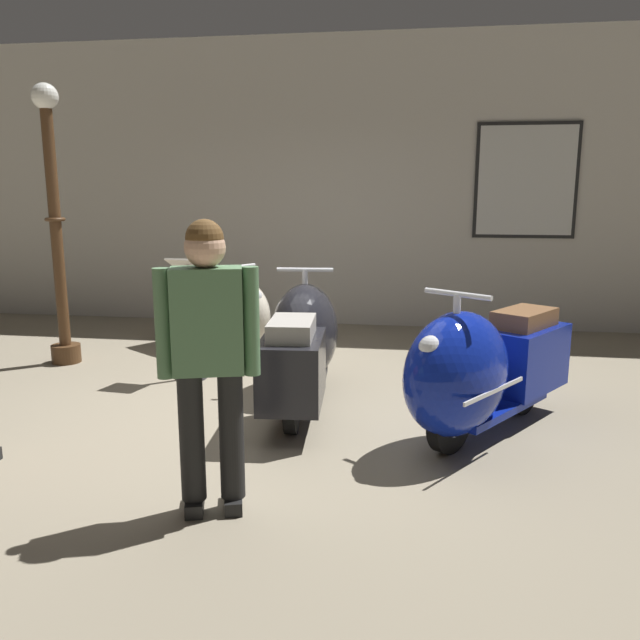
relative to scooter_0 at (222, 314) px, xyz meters
The scene contains 8 objects.
ground_plane 1.90m from the scooter_0, 65.80° to the right, with size 60.00×60.00×0.00m, color gray.
showroom_back_wall 2.44m from the scooter_0, 62.26° to the left, with size 18.00×0.63×3.51m.
scooter_0 is the anchor object (origin of this frame).
scooter_1 1.71m from the scooter_0, 50.87° to the right, with size 0.62×1.76×1.05m.
scooter_2 3.07m from the scooter_0, 38.40° to the right, with size 1.40×1.71×1.07m.
lamppost 1.77m from the scooter_0, 160.73° to the right, with size 0.28×0.28×2.65m.
visitor_0 3.32m from the scooter_0, 73.58° to the right, with size 0.51×0.32×1.55m.
info_stanchion 0.85m from the scooter_0, 92.19° to the right, with size 0.34×0.28×1.11m.
Camera 1 is at (1.21, -4.48, 1.69)m, focal length 35.57 mm.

